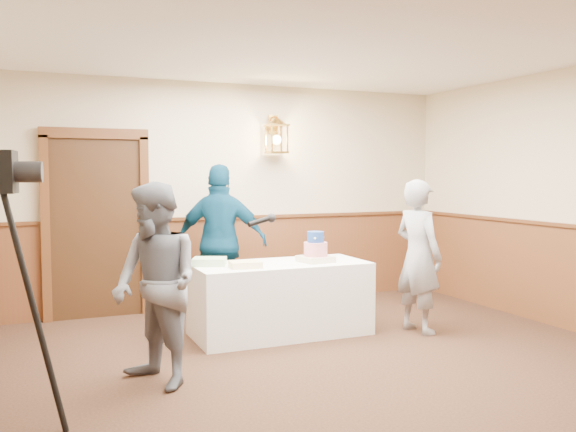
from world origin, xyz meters
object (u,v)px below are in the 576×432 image
at_px(display_table, 280,299).
at_px(sheet_cake_yellow, 245,264).
at_px(sheet_cake_green, 210,262).
at_px(assistant_p, 221,242).
at_px(interviewer, 156,285).
at_px(tiered_cake, 316,250).
at_px(baker, 418,256).

relative_size(display_table, sheet_cake_yellow, 5.97).
distance_m(sheet_cake_green, assistant_p, 0.83).
bearing_deg(interviewer, sheet_cake_green, 124.02).
height_order(display_table, tiered_cake, tiered_cake).
bearing_deg(display_table, assistant_p, 113.06).
distance_m(baker, assistant_p, 2.21).
xyz_separation_m(tiered_cake, baker, (1.01, -0.40, -0.07)).
bearing_deg(assistant_p, baker, 167.20).
bearing_deg(sheet_cake_green, display_table, -10.03).
xyz_separation_m(sheet_cake_green, interviewer, (-0.76, -1.17, 0.02)).
bearing_deg(display_table, sheet_cake_green, 169.97).
distance_m(tiered_cake, assistant_p, 1.20).
height_order(tiered_cake, assistant_p, assistant_p).
bearing_deg(sheet_cake_yellow, sheet_cake_green, 135.88).
height_order(tiered_cake, interviewer, interviewer).
height_order(sheet_cake_yellow, sheet_cake_green, sheet_cake_green).
bearing_deg(tiered_cake, display_table, 169.22).
bearing_deg(tiered_cake, baker, -21.69).
height_order(tiered_cake, sheet_cake_green, tiered_cake).
relative_size(interviewer, baker, 1.00).
xyz_separation_m(sheet_cake_green, assistant_p, (0.35, 0.75, 0.10)).
distance_m(sheet_cake_green, baker, 2.18).
bearing_deg(interviewer, assistant_p, 126.99).
distance_m(sheet_cake_yellow, baker, 1.84).
height_order(baker, assistant_p, assistant_p).
bearing_deg(baker, tiered_cake, 57.04).
xyz_separation_m(display_table, interviewer, (-1.48, -1.05, 0.43)).
xyz_separation_m(tiered_cake, interviewer, (-1.85, -0.98, -0.07)).
xyz_separation_m(sheet_cake_yellow, baker, (1.81, -0.32, 0.02)).
height_order(display_table, assistant_p, assistant_p).
height_order(sheet_cake_yellow, baker, baker).
relative_size(sheet_cake_yellow, baker, 0.19).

